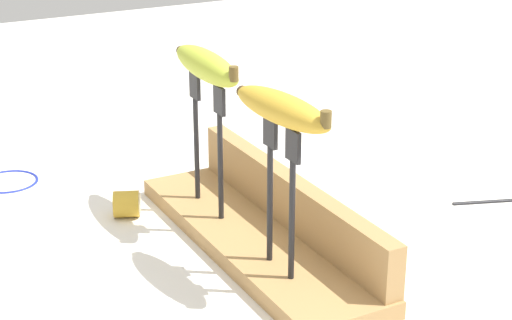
{
  "coord_description": "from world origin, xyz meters",
  "views": [
    {
      "loc": [
        0.87,
        -0.47,
        0.51
      ],
      "look_at": [
        0.0,
        0.0,
        0.12
      ],
      "focal_mm": 59.98,
      "sensor_mm": 36.0,
      "label": 1
    }
  ],
  "objects_px": {
    "fork_stand_left": "(208,133)",
    "banana_raised_left": "(206,65)",
    "wire_coil": "(8,181)",
    "fork_stand_right": "(281,184)",
    "banana_raised_right": "(282,108)",
    "banana_chunk_near": "(127,204)"
  },
  "relations": [
    {
      "from": "banana_raised_left",
      "to": "fork_stand_right",
      "type": "bearing_deg",
      "value": -0.0
    },
    {
      "from": "banana_raised_right",
      "to": "wire_coil",
      "type": "distance_m",
      "value": 0.56
    },
    {
      "from": "fork_stand_left",
      "to": "fork_stand_right",
      "type": "relative_size",
      "value": 1.0
    },
    {
      "from": "fork_stand_left",
      "to": "wire_coil",
      "type": "relative_size",
      "value": 2.0
    },
    {
      "from": "fork_stand_right",
      "to": "banana_raised_right",
      "type": "height_order",
      "value": "banana_raised_right"
    },
    {
      "from": "fork_stand_right",
      "to": "banana_raised_left",
      "type": "bearing_deg",
      "value": 180.0
    },
    {
      "from": "fork_stand_right",
      "to": "banana_raised_right",
      "type": "bearing_deg",
      "value": -173.59
    },
    {
      "from": "fork_stand_right",
      "to": "banana_raised_left",
      "type": "height_order",
      "value": "banana_raised_left"
    },
    {
      "from": "banana_raised_left",
      "to": "wire_coil",
      "type": "height_order",
      "value": "banana_raised_left"
    },
    {
      "from": "fork_stand_right",
      "to": "wire_coil",
      "type": "height_order",
      "value": "fork_stand_right"
    },
    {
      "from": "banana_raised_right",
      "to": "fork_stand_right",
      "type": "bearing_deg",
      "value": 6.41
    },
    {
      "from": "banana_chunk_near",
      "to": "banana_raised_left",
      "type": "bearing_deg",
      "value": 51.99
    },
    {
      "from": "fork_stand_left",
      "to": "banana_raised_left",
      "type": "relative_size",
      "value": 1.02
    },
    {
      "from": "fork_stand_left",
      "to": "wire_coil",
      "type": "distance_m",
      "value": 0.37
    },
    {
      "from": "fork_stand_right",
      "to": "banana_chunk_near",
      "type": "bearing_deg",
      "value": -160.93
    },
    {
      "from": "fork_stand_left",
      "to": "banana_raised_left",
      "type": "xyz_separation_m",
      "value": [
        -0.0,
        0.0,
        0.09
      ]
    },
    {
      "from": "banana_raised_left",
      "to": "wire_coil",
      "type": "distance_m",
      "value": 0.41
    },
    {
      "from": "banana_raised_left",
      "to": "banana_raised_right",
      "type": "bearing_deg",
      "value": -0.0
    },
    {
      "from": "banana_raised_left",
      "to": "wire_coil",
      "type": "xyz_separation_m",
      "value": [
        -0.27,
        -0.21,
        -0.22
      ]
    },
    {
      "from": "banana_raised_left",
      "to": "banana_raised_right",
      "type": "distance_m",
      "value": 0.19
    },
    {
      "from": "banana_raised_left",
      "to": "banana_chunk_near",
      "type": "height_order",
      "value": "banana_raised_left"
    },
    {
      "from": "banana_raised_left",
      "to": "wire_coil",
      "type": "bearing_deg",
      "value": -142.41
    }
  ]
}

